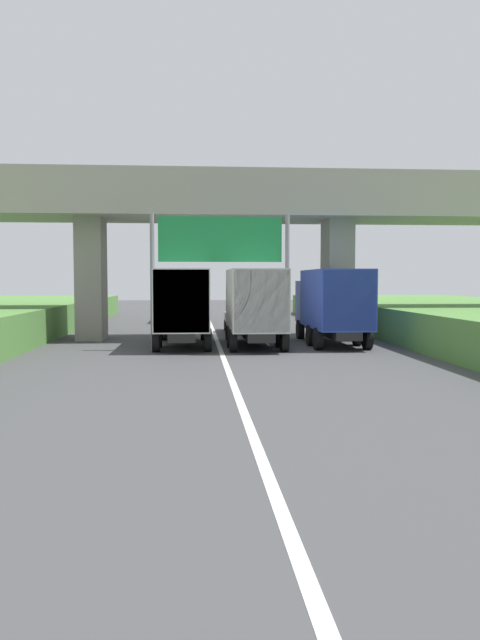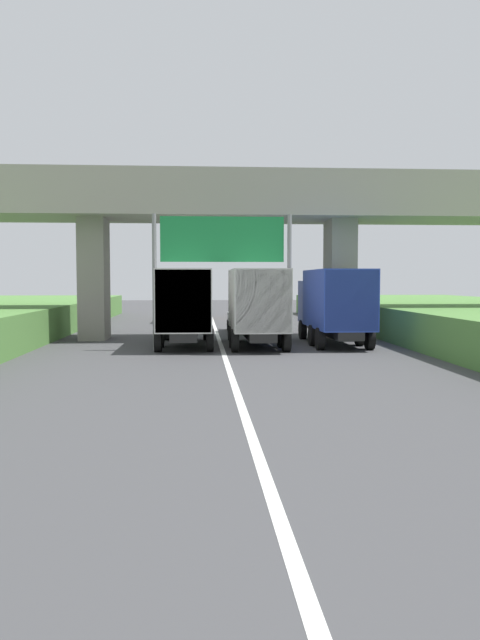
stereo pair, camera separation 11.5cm
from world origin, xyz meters
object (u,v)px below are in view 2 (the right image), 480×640
(truck_orange, at_px, (192,295))
(truck_blue, at_px, (334,303))
(truck_white, at_px, (185,303))
(car_silver, at_px, (244,317))
(truck_green, at_px, (256,303))
(overhead_highway_sign, at_px, (222,249))

(truck_orange, relative_size, truck_blue, 1.00)
(truck_blue, bearing_deg, truck_orange, 110.88)
(truck_orange, xyz_separation_m, truck_white, (-0.14, -17.80, 0.00))
(truck_white, height_order, car_silver, truck_white)
(car_silver, bearing_deg, truck_green, -90.29)
(truck_green, relative_size, truck_blue, 1.00)
(overhead_highway_sign, relative_size, truck_white, 0.81)
(overhead_highway_sign, bearing_deg, truck_orange, 94.31)
(truck_orange, height_order, truck_blue, same)
(truck_blue, bearing_deg, overhead_highway_sign, -158.97)
(truck_orange, distance_m, truck_white, 17.80)
(overhead_highway_sign, bearing_deg, truck_green, 42.98)
(truck_green, height_order, truck_orange, same)
(overhead_highway_sign, bearing_deg, truck_white, 132.95)
(truck_green, xyz_separation_m, truck_white, (-3.17, 0.29, 0.00))
(overhead_highway_sign, xyz_separation_m, truck_orange, (-1.47, 19.53, -2.34))
(overhead_highway_sign, relative_size, truck_orange, 0.81)
(overhead_highway_sign, relative_size, car_silver, 1.43)
(truck_blue, distance_m, car_silver, 8.19)
(overhead_highway_sign, relative_size, truck_blue, 0.81)
(truck_green, distance_m, truck_orange, 18.34)
(truck_green, relative_size, car_silver, 1.78)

